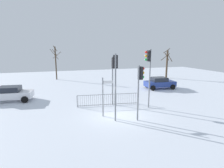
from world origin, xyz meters
TOP-DOWN VIEW (x-y plane):
  - ground_plane at (0.00, 0.00)m, footprint 60.00×60.00m
  - traffic_light_mid_left at (0.46, 2.49)m, footprint 0.38×0.54m
  - traffic_light_foreground_right at (1.16, -1.34)m, footprint 0.55×0.37m
  - traffic_light_mid_right at (3.04, 0.93)m, footprint 0.57×0.32m
  - traffic_light_rear_left at (-0.49, -0.88)m, footprint 0.37×0.55m
  - direction_sign_post at (-1.09, 0.08)m, footprint 0.79×0.14m
  - pedestrian_guard_railing at (-0.02, 2.46)m, footprint 5.58×0.76m
  - car_blue_far at (8.19, 7.26)m, footprint 3.91×2.16m
  - car_white_near at (-8.69, 6.64)m, footprint 3.95×2.24m
  - bare_tree_left at (13.90, 14.26)m, footprint 1.63×1.65m
  - bare_tree_centre at (-4.37, 18.43)m, footprint 1.75×1.77m

SIDE VIEW (x-z plane):
  - ground_plane at x=0.00m, z-range 0.00..0.00m
  - pedestrian_guard_railing at x=-0.02m, z-range 0.02..1.09m
  - car_blue_far at x=8.19m, z-range 0.03..1.50m
  - car_white_near at x=-8.69m, z-range 0.03..1.50m
  - direction_sign_post at x=-1.09m, z-range 0.18..3.17m
  - bare_tree_left at x=13.90m, z-range 0.03..5.17m
  - traffic_light_foreground_right at x=1.16m, z-range 0.92..4.88m
  - bare_tree_centre at x=-4.37m, z-range 0.12..5.68m
  - traffic_light_mid_left at x=0.46m, z-range 1.02..5.40m
  - traffic_light_rear_left at x=-0.49m, z-range 1.10..5.84m
  - traffic_light_mid_right at x=3.04m, z-range 1.16..6.18m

